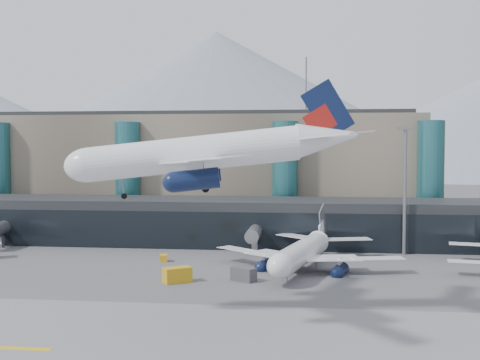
% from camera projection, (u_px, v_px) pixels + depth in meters
% --- Properties ---
extents(ground, '(900.00, 900.00, 0.00)m').
position_uv_depth(ground, '(221.00, 316.00, 76.48)').
color(ground, '#515154').
rests_on(ground, ground).
extents(runway_strip, '(400.00, 40.00, 0.04)m').
position_uv_depth(runway_strip, '(200.00, 356.00, 61.60)').
color(runway_strip, slate).
rests_on(runway_strip, ground).
extents(runway_markings, '(128.00, 1.00, 0.02)m').
position_uv_depth(runway_markings, '(200.00, 356.00, 61.60)').
color(runway_markings, gold).
rests_on(runway_markings, ground).
extents(concourse, '(170.00, 27.00, 10.00)m').
position_uv_depth(concourse, '(259.00, 222.00, 133.49)').
color(concourse, black).
rests_on(concourse, ground).
extents(terminal_main, '(130.00, 30.00, 31.00)m').
position_uv_depth(terminal_main, '(180.00, 169.00, 167.82)').
color(terminal_main, gray).
rests_on(terminal_main, ground).
extents(teal_towers, '(116.40, 19.40, 46.00)m').
position_uv_depth(teal_towers, '(205.00, 178.00, 150.88)').
color(teal_towers, '#25646A').
rests_on(teal_towers, ground).
extents(mountain_ridge, '(910.00, 400.00, 110.00)m').
position_uv_depth(mountain_ridge, '(316.00, 116.00, 449.21)').
color(mountain_ridge, gray).
rests_on(mountain_ridge, ground).
extents(lightmast_mid, '(3.00, 1.20, 25.60)m').
position_uv_depth(lightmast_mid, '(405.00, 183.00, 119.90)').
color(lightmast_mid, slate).
rests_on(lightmast_mid, ground).
extents(hero_jet, '(37.32, 37.27, 12.11)m').
position_uv_depth(hero_jet, '(223.00, 142.00, 73.35)').
color(hero_jet, white).
rests_on(hero_jet, ground).
extents(jet_parked_mid, '(34.98, 36.16, 11.62)m').
position_uv_depth(jet_parked_mid, '(307.00, 243.00, 107.19)').
color(jet_parked_mid, white).
rests_on(jet_parked_mid, ground).
extents(veh_b, '(1.89, 2.53, 1.31)m').
position_uv_depth(veh_b, '(164.00, 258.00, 113.19)').
color(veh_b, gold).
rests_on(veh_b, ground).
extents(veh_c, '(4.43, 3.79, 2.18)m').
position_uv_depth(veh_c, '(244.00, 274.00, 96.63)').
color(veh_c, '#45454A').
rests_on(veh_c, ground).
extents(veh_h, '(4.87, 4.34, 2.40)m').
position_uv_depth(veh_h, '(177.00, 275.00, 95.56)').
color(veh_h, gold).
rests_on(veh_h, ground).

